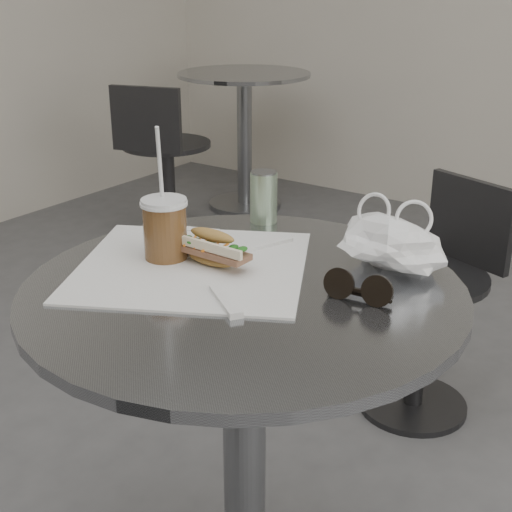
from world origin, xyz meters
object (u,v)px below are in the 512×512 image
Objects in this scene: bg_table at (244,124)px; banh_mi at (211,248)px; cafe_table at (244,421)px; drink_can at (264,197)px; sunglasses at (358,289)px; iced_coffee at (165,229)px; chair_far at (430,312)px; bg_chair at (164,175)px.

bg_table is 2.65m from banh_mi.
drink_can is (-0.16, 0.29, 0.33)m from cafe_table.
drink_can is at bearing 118.68° from cafe_table.
banh_mi is at bearing 177.25° from sunglasses.
drink_can is at bearing 138.54° from sunglasses.
sunglasses is at bearing 5.70° from banh_mi.
sunglasses is (0.37, 0.05, -0.04)m from iced_coffee.
iced_coffee is at bearing 99.19° from chair_far.
banh_mi is (-0.09, -0.89, 0.47)m from chair_far.
chair_far is 0.81m from drink_can.
cafe_table and bg_table have the same top height.
iced_coffee reaches higher than cafe_table.
sunglasses is (0.19, -0.87, 0.45)m from chair_far.
bg_chair is 1.89m from drink_can.
bg_table is 1.07× the size of chair_far.
cafe_table is 0.94m from chair_far.
drink_can is at bearing -52.94° from bg_table.
banh_mi reaches higher than sunglasses.
iced_coffee is (1.41, -2.19, 0.34)m from bg_table.
banh_mi reaches higher than bg_chair.
bg_table is 0.72m from bg_chair.
drink_can reaches higher than bg_chair.
chair_far is at bearing 95.20° from sunglasses.
bg_chair is 3.10× the size of iced_coffee.
cafe_table is at bearing -18.92° from banh_mi.
iced_coffee is 2.30× the size of drink_can.
cafe_table is 6.93× the size of drink_can.
drink_can is (0.02, 0.28, -0.01)m from iced_coffee.
iced_coffee reaches higher than banh_mi.
bg_table is at bearing -18.26° from chair_far.
drink_can is at bearing 96.54° from chair_far.
sunglasses is 0.42m from drink_can.
drink_can is at bearing 104.95° from banh_mi.
bg_table is 0.95× the size of bg_chair.
bg_table reaches higher than chair_far.
cafe_table is at bearing -61.32° from drink_can.
cafe_table is at bearing -61.01° from bg_chair.
drink_can is (-0.35, 0.24, 0.03)m from sunglasses.
iced_coffee is at bearing -64.42° from bg_chair.
chair_far is at bearing -37.14° from bg_chair.
bg_chair reaches higher than chair_far.
iced_coffee reaches higher than bg_table.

